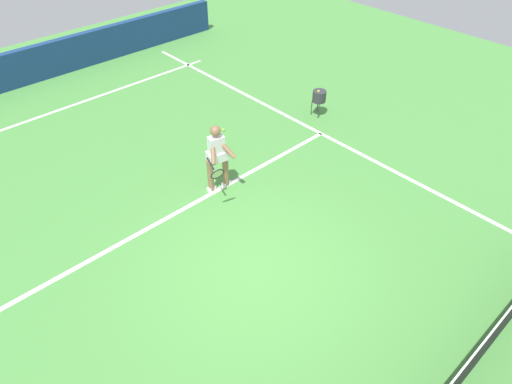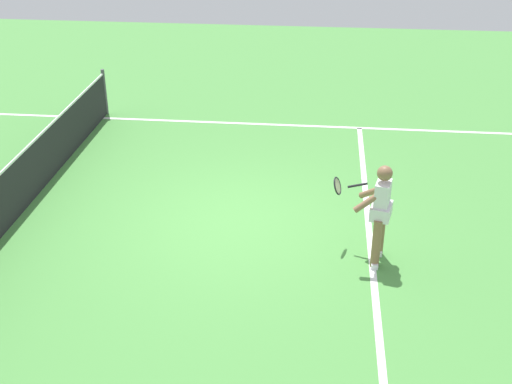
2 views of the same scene
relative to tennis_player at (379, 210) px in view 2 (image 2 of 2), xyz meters
The scene contains 5 objects.
ground_plane 2.58m from the tennis_player, 66.82° to the left, with size 27.14×27.14×0.00m, color #4C9342.
service_line_marking 1.28m from the tennis_player, ahead, with size 8.59×0.10×0.01m, color white.
sideline_right_marking 5.78m from the tennis_player, 23.08° to the left, with size 0.10×18.88×0.01m, color white.
court_net 5.93m from the tennis_player, 80.67° to the left, with size 9.27×0.08×1.05m.
tennis_player is the anchor object (origin of this frame).
Camera 2 is at (-9.37, -1.33, 5.44)m, focal length 46.21 mm.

